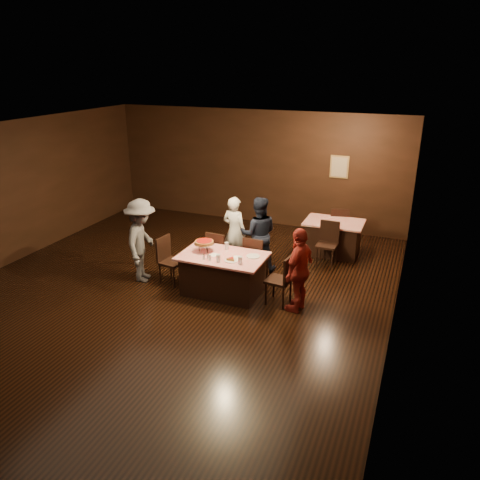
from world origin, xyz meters
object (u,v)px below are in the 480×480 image
chair_back_near (327,244)px  glass_back (227,246)px  chair_far_right (256,258)px  diner_white_jacket (234,232)px  chair_far_left (220,252)px  plate_empty (253,256)px  main_table (223,274)px  glass_front_left (218,258)px  diner_grey_knit (142,241)px  chair_back_far (338,226)px  diner_red_shirt (299,270)px  chair_end_left (172,261)px  glass_front_right (240,260)px  pizza_stand (204,242)px  back_table (333,237)px  diner_navy_hoodie (258,234)px  chair_end_right (279,279)px

chair_back_near → glass_back: 2.38m
chair_far_right → diner_white_jacket: 0.92m
chair_far_left → plate_empty: bearing=152.5°
glass_back → plate_empty: bearing=-14.0°
main_table → glass_front_left: glass_front_left is taller
diner_grey_knit → plate_empty: bearing=-100.8°
chair_back_far → diner_red_shirt: 3.44m
diner_grey_knit → diner_red_shirt: diner_grey_knit is taller
main_table → plate_empty: (0.55, 0.15, 0.39)m
glass_back → chair_end_left: bearing=-164.1°
diner_white_jacket → glass_front_right: size_ratio=10.92×
diner_red_shirt → glass_back: diner_red_shirt is taller
pizza_stand → glass_back: (0.35, 0.25, -0.11)m
back_table → plate_empty: plate_empty is taller
chair_end_left → diner_navy_hoodie: bearing=-38.8°
chair_far_right → chair_far_left: bearing=2.9°
pizza_stand → diner_navy_hoodie: bearing=61.5°
chair_far_left → plate_empty: (0.95, -0.60, 0.30)m
chair_end_right → diner_grey_knit: diner_grey_knit is taller
diner_grey_knit → pizza_stand: bearing=-100.9°
back_table → pizza_stand: (-1.95, -2.67, 0.57)m
chair_end_left → chair_back_far: (2.65, 3.32, 0.00)m
main_table → diner_white_jacket: size_ratio=1.05×
chair_end_right → glass_front_left: (-1.05, -0.30, 0.37)m
diner_grey_knit → diner_red_shirt: bearing=-106.9°
main_table → glass_front_left: bearing=-80.5°
chair_far_left → diner_white_jacket: diner_white_jacket is taller
chair_end_left → diner_navy_hoodie: diner_navy_hoodie is taller
chair_far_right → pizza_stand: 1.16m
chair_end_right → diner_white_jacket: (-1.39, 1.28, 0.29)m
plate_empty → diner_white_jacket: bearing=126.6°
chair_far_left → chair_end_right: 1.68m
chair_far_left → diner_navy_hoodie: (0.66, 0.51, 0.32)m
diner_white_jacket → diner_red_shirt: bearing=153.2°
chair_end_right → glass_front_left: chair_end_right is taller
diner_navy_hoodie → plate_empty: (0.29, -1.11, -0.02)m
chair_back_near → plate_empty: bearing=-116.5°
chair_end_right → chair_back_near: size_ratio=1.00×
chair_end_right → diner_navy_hoodie: (-0.84, 1.26, 0.32)m
chair_far_left → chair_end_left: size_ratio=1.00×
glass_front_right → glass_back: 0.74m
diner_navy_hoodie → diner_grey_knit: size_ratio=0.94×
chair_end_left → main_table: bearing=-81.7°
chair_end_right → glass_back: (-1.15, 0.30, 0.37)m
chair_back_near → chair_back_far: (0.00, 1.30, 0.00)m
plate_empty → glass_front_left: size_ratio=1.79×
glass_front_left → back_table: bearing=63.7°
back_table → glass_front_left: bearing=-116.3°
chair_back_near → glass_front_left: (-1.50, -2.32, 0.37)m
chair_back_near → chair_end_left: bearing=-141.1°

